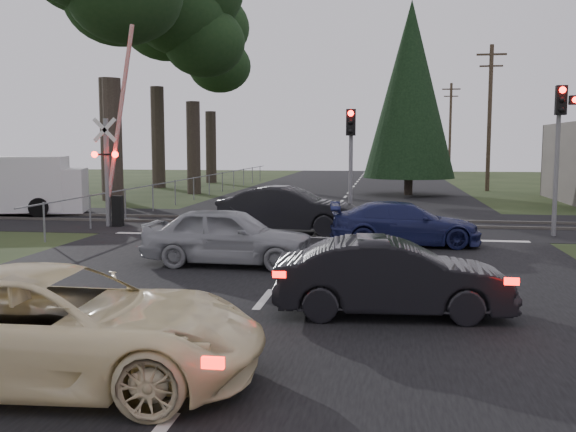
% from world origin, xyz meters
% --- Properties ---
extents(ground, '(120.00, 120.00, 0.00)m').
position_xyz_m(ground, '(0.00, 0.00, 0.00)').
color(ground, '#233116').
rests_on(ground, ground).
extents(road, '(14.00, 100.00, 0.01)m').
position_xyz_m(road, '(0.00, 10.00, 0.01)').
color(road, black).
rests_on(road, ground).
extents(rail_corridor, '(120.00, 8.00, 0.01)m').
position_xyz_m(rail_corridor, '(0.00, 12.00, 0.01)').
color(rail_corridor, black).
rests_on(rail_corridor, ground).
extents(stop_line, '(13.00, 0.35, 0.00)m').
position_xyz_m(stop_line, '(0.00, 8.20, 0.01)').
color(stop_line, silver).
rests_on(stop_line, ground).
extents(rail_near, '(120.00, 0.12, 0.10)m').
position_xyz_m(rail_near, '(0.00, 11.20, 0.05)').
color(rail_near, '#59544C').
rests_on(rail_near, ground).
extents(rail_far, '(120.00, 0.12, 0.10)m').
position_xyz_m(rail_far, '(0.00, 12.80, 0.05)').
color(rail_far, '#59544C').
rests_on(rail_far, ground).
extents(crossing_signal, '(1.62, 0.38, 6.96)m').
position_xyz_m(crossing_signal, '(-7.27, 9.79, 2.06)').
color(crossing_signal, slate).
rests_on(crossing_signal, ground).
extents(traffic_signal_right, '(0.68, 0.48, 4.70)m').
position_xyz_m(traffic_signal_right, '(7.55, 9.47, 3.31)').
color(traffic_signal_right, slate).
rests_on(traffic_signal_right, ground).
extents(traffic_signal_center, '(0.32, 0.48, 4.10)m').
position_xyz_m(traffic_signal_center, '(1.00, 10.68, 2.81)').
color(traffic_signal_center, slate).
rests_on(traffic_signal_center, ground).
extents(utility_pole_mid, '(1.80, 0.26, 9.00)m').
position_xyz_m(utility_pole_mid, '(8.50, 30.00, 4.73)').
color(utility_pole_mid, '#4C3D2D').
rests_on(utility_pole_mid, ground).
extents(utility_pole_far, '(1.80, 0.26, 9.00)m').
position_xyz_m(utility_pole_far, '(8.50, 55.00, 4.73)').
color(utility_pole_far, '#4C3D2D').
rests_on(utility_pole_far, ground).
extents(euc_tree_c, '(6.00, 6.00, 13.20)m').
position_xyz_m(euc_tree_c, '(-9.00, 25.00, 9.51)').
color(euc_tree_c, '#473D33').
rests_on(euc_tree_c, ground).
extents(euc_tree_d, '(7.50, 7.50, 16.50)m').
position_xyz_m(euc_tree_d, '(-13.00, 30.00, 11.91)').
color(euc_tree_d, '#473D33').
rests_on(euc_tree_d, ground).
extents(euc_tree_e, '(6.00, 6.00, 13.20)m').
position_xyz_m(euc_tree_e, '(-11.00, 36.00, 9.51)').
color(euc_tree_e, '#473D33').
rests_on(euc_tree_e, ground).
extents(conifer_tree, '(5.20, 5.20, 11.00)m').
position_xyz_m(conifer_tree, '(3.50, 26.00, 5.99)').
color(conifer_tree, '#473D33').
rests_on(conifer_tree, ground).
extents(fence_left, '(0.10, 36.00, 1.20)m').
position_xyz_m(fence_left, '(-7.80, 22.50, 0.00)').
color(fence_left, slate).
rests_on(fence_left, ground).
extents(cream_coupe, '(5.23, 2.74, 1.41)m').
position_xyz_m(cream_coupe, '(-1.69, -4.53, 0.70)').
color(cream_coupe, '#F6E4B0').
rests_on(cream_coupe, ground).
extents(dark_hatchback, '(4.05, 1.68, 1.30)m').
position_xyz_m(dark_hatchback, '(2.35, -0.76, 0.65)').
color(dark_hatchback, black).
rests_on(dark_hatchback, ground).
extents(silver_car, '(4.17, 1.79, 1.40)m').
position_xyz_m(silver_car, '(-1.51, 3.31, 0.70)').
color(silver_car, '#919398').
rests_on(silver_car, ground).
extents(blue_sedan, '(4.42, 2.10, 1.24)m').
position_xyz_m(blue_sedan, '(2.77, 7.00, 0.62)').
color(blue_sedan, navy).
rests_on(blue_sedan, ground).
extents(dark_car_far, '(4.67, 1.88, 1.51)m').
position_xyz_m(dark_car_far, '(-0.93, 9.13, 0.76)').
color(dark_car_far, black).
rests_on(dark_car_far, ground).
extents(white_van, '(6.53, 4.02, 2.40)m').
position_xyz_m(white_van, '(-13.08, 12.72, 1.22)').
color(white_van, white).
rests_on(white_van, ground).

